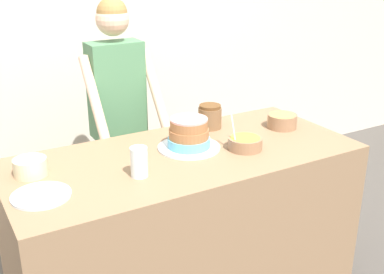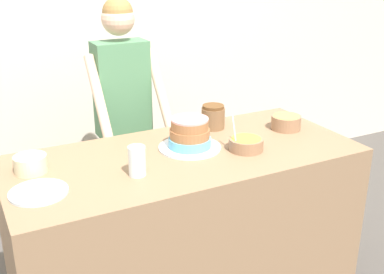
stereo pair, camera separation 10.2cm
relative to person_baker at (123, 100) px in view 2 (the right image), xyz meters
name	(u,v)px [view 2 (the right image)]	position (x,y,z in m)	size (l,w,h in m)	color
wall_back	(93,37)	(0.06, 0.80, 0.27)	(10.00, 0.05, 2.60)	beige
counter	(185,232)	(0.06, -0.75, -0.56)	(1.80, 0.80, 0.93)	#8C6B4C
person_baker	(123,100)	(0.00, 0.00, 0.00)	(0.45, 0.45, 1.65)	#2D2D38
cake	(190,135)	(0.11, -0.70, -0.02)	(0.33, 0.33, 0.16)	silver
frosting_bowl_white	(30,163)	(-0.68, -0.62, -0.05)	(0.15, 0.15, 0.08)	beige
frosting_bowl_yellow	(286,122)	(0.74, -0.69, -0.05)	(0.17, 0.17, 0.08)	#936B4C
frosting_bowl_orange	(246,143)	(0.36, -0.86, -0.06)	(0.18, 0.18, 0.18)	#936B4C
drinking_glass	(137,161)	(-0.25, -0.88, -0.02)	(0.08, 0.08, 0.14)	silver
ceramic_plate	(39,192)	(-0.69, -0.86, -0.09)	(0.25, 0.25, 0.01)	silver
stoneware_jar	(213,117)	(0.37, -0.49, -0.03)	(0.14, 0.14, 0.14)	brown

